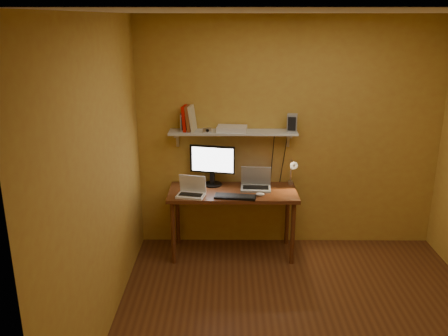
{
  "coord_description": "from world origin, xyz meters",
  "views": [
    {
      "loc": [
        -0.69,
        -3.57,
        2.56
      ],
      "look_at": [
        -0.73,
        1.18,
        1.04
      ],
      "focal_mm": 38.0,
      "sensor_mm": 36.0,
      "label": 1
    }
  ],
  "objects_px": {
    "laptop": "(256,183)",
    "mouse": "(260,194)",
    "desk_lamp": "(293,169)",
    "wall_shelf": "(233,132)",
    "monitor": "(212,163)",
    "router": "(232,129)",
    "speaker_right": "(292,123)",
    "keyboard": "(235,197)",
    "netbook": "(192,190)",
    "desk": "(233,198)",
    "shelf_camera": "(207,130)",
    "speaker_left": "(185,123)"
  },
  "relations": [
    {
      "from": "desk",
      "to": "desk_lamp",
      "type": "bearing_deg",
      "value": 10.81
    },
    {
      "from": "laptop",
      "to": "mouse",
      "type": "xyz_separation_m",
      "value": [
        0.03,
        -0.24,
        -0.05
      ]
    },
    {
      "from": "keyboard",
      "to": "mouse",
      "type": "distance_m",
      "value": 0.27
    },
    {
      "from": "monitor",
      "to": "speaker_left",
      "type": "bearing_deg",
      "value": -167.37
    },
    {
      "from": "netbook",
      "to": "router",
      "type": "distance_m",
      "value": 0.8
    },
    {
      "from": "speaker_right",
      "to": "keyboard",
      "type": "bearing_deg",
      "value": -137.69
    },
    {
      "from": "desk",
      "to": "monitor",
      "type": "distance_m",
      "value": 0.45
    },
    {
      "from": "keyboard",
      "to": "speaker_left",
      "type": "bearing_deg",
      "value": 152.47
    },
    {
      "from": "laptop",
      "to": "router",
      "type": "relative_size",
      "value": 1.07
    },
    {
      "from": "monitor",
      "to": "mouse",
      "type": "distance_m",
      "value": 0.66
    },
    {
      "from": "keyboard",
      "to": "mouse",
      "type": "bearing_deg",
      "value": 20.26
    },
    {
      "from": "laptop",
      "to": "keyboard",
      "type": "xyz_separation_m",
      "value": [
        -0.23,
        -0.3,
        -0.05
      ]
    },
    {
      "from": "laptop",
      "to": "router",
      "type": "distance_m",
      "value": 0.65
    },
    {
      "from": "wall_shelf",
      "to": "desk_lamp",
      "type": "xyz_separation_m",
      "value": [
        0.66,
        -0.07,
        -0.4
      ]
    },
    {
      "from": "wall_shelf",
      "to": "netbook",
      "type": "bearing_deg",
      "value": -143.13
    },
    {
      "from": "wall_shelf",
      "to": "mouse",
      "type": "height_order",
      "value": "wall_shelf"
    },
    {
      "from": "monitor",
      "to": "keyboard",
      "type": "height_order",
      "value": "monitor"
    },
    {
      "from": "shelf_camera",
      "to": "speaker_right",
      "type": "bearing_deg",
      "value": 3.91
    },
    {
      "from": "wall_shelf",
      "to": "monitor",
      "type": "distance_m",
      "value": 0.42
    },
    {
      "from": "netbook",
      "to": "speaker_left",
      "type": "xyz_separation_m",
      "value": [
        -0.08,
        0.32,
        0.66
      ]
    },
    {
      "from": "keyboard",
      "to": "desk_lamp",
      "type": "bearing_deg",
      "value": 35.92
    },
    {
      "from": "keyboard",
      "to": "speaker_right",
      "type": "height_order",
      "value": "speaker_right"
    },
    {
      "from": "monitor",
      "to": "laptop",
      "type": "xyz_separation_m",
      "value": [
        0.49,
        -0.1,
        -0.19
      ]
    },
    {
      "from": "wall_shelf",
      "to": "speaker_left",
      "type": "relative_size",
      "value": 7.34
    },
    {
      "from": "desk_lamp",
      "to": "speaker_right",
      "type": "distance_m",
      "value": 0.52
    },
    {
      "from": "keyboard",
      "to": "router",
      "type": "distance_m",
      "value": 0.76
    },
    {
      "from": "netbook",
      "to": "speaker_right",
      "type": "distance_m",
      "value": 1.31
    },
    {
      "from": "desk",
      "to": "router",
      "type": "distance_m",
      "value": 0.76
    },
    {
      "from": "netbook",
      "to": "keyboard",
      "type": "height_order",
      "value": "netbook"
    },
    {
      "from": "monitor",
      "to": "router",
      "type": "xyz_separation_m",
      "value": [
        0.22,
        0.0,
        0.39
      ]
    },
    {
      "from": "desk_lamp",
      "to": "wall_shelf",
      "type": "bearing_deg",
      "value": 174.12
    },
    {
      "from": "speaker_right",
      "to": "monitor",
      "type": "bearing_deg",
      "value": -170.43
    },
    {
      "from": "router",
      "to": "speaker_left",
      "type": "bearing_deg",
      "value": -179.05
    },
    {
      "from": "shelf_camera",
      "to": "mouse",
      "type": "bearing_deg",
      "value": -25.35
    },
    {
      "from": "wall_shelf",
      "to": "speaker_left",
      "type": "height_order",
      "value": "speaker_left"
    },
    {
      "from": "laptop",
      "to": "desk_lamp",
      "type": "relative_size",
      "value": 0.92
    },
    {
      "from": "wall_shelf",
      "to": "desk_lamp",
      "type": "relative_size",
      "value": 3.73
    },
    {
      "from": "mouse",
      "to": "speaker_left",
      "type": "bearing_deg",
      "value": 162.7
    },
    {
      "from": "laptop",
      "to": "shelf_camera",
      "type": "xyz_separation_m",
      "value": [
        -0.54,
        0.03,
        0.59
      ]
    },
    {
      "from": "laptop",
      "to": "keyboard",
      "type": "height_order",
      "value": "laptop"
    },
    {
      "from": "desk",
      "to": "desk_lamp",
      "type": "relative_size",
      "value": 3.73
    },
    {
      "from": "shelf_camera",
      "to": "wall_shelf",
      "type": "bearing_deg",
      "value": 14.96
    },
    {
      "from": "desk_lamp",
      "to": "speaker_right",
      "type": "relative_size",
      "value": 1.96
    },
    {
      "from": "monitor",
      "to": "laptop",
      "type": "relative_size",
      "value": 1.46
    },
    {
      "from": "desk",
      "to": "monitor",
      "type": "xyz_separation_m",
      "value": [
        -0.23,
        0.19,
        0.34
      ]
    },
    {
      "from": "laptop",
      "to": "desk_lamp",
      "type": "distance_m",
      "value": 0.43
    },
    {
      "from": "monitor",
      "to": "speaker_right",
      "type": "relative_size",
      "value": 2.63
    },
    {
      "from": "desk",
      "to": "keyboard",
      "type": "height_order",
      "value": "keyboard"
    },
    {
      "from": "desk",
      "to": "monitor",
      "type": "relative_size",
      "value": 2.79
    },
    {
      "from": "laptop",
      "to": "mouse",
      "type": "relative_size",
      "value": 3.63
    }
  ]
}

